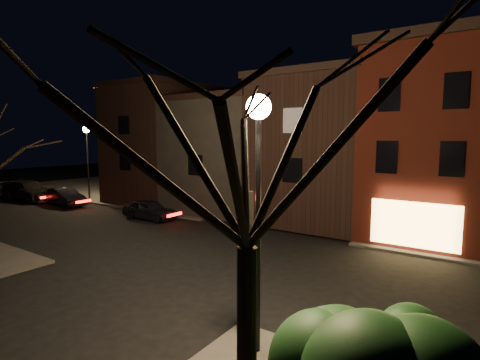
% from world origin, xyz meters
% --- Properties ---
extents(ground, '(120.00, 120.00, 0.00)m').
position_xyz_m(ground, '(0.00, 0.00, 0.00)').
color(ground, black).
rests_on(ground, ground).
extents(sidewalk_far_left, '(30.00, 30.00, 0.12)m').
position_xyz_m(sidewalk_far_left, '(-20.00, 20.00, 0.06)').
color(sidewalk_far_left, '#2D2B28').
rests_on(sidewalk_far_left, ground).
extents(corner_building, '(6.50, 8.50, 10.50)m').
position_xyz_m(corner_building, '(8.00, 9.47, 5.40)').
color(corner_building, '#4C150D').
rests_on(corner_building, ground).
extents(row_building_a, '(7.30, 10.30, 9.40)m').
position_xyz_m(row_building_a, '(1.50, 10.50, 4.83)').
color(row_building_a, black).
rests_on(row_building_a, ground).
extents(row_building_b, '(7.80, 10.30, 8.40)m').
position_xyz_m(row_building_b, '(-5.75, 10.50, 4.33)').
color(row_building_b, black).
rests_on(row_building_b, ground).
extents(row_building_c, '(7.30, 10.30, 9.90)m').
position_xyz_m(row_building_c, '(-13.00, 10.50, 5.08)').
color(row_building_c, black).
rests_on(row_building_c, ground).
extents(street_lamp_near, '(0.60, 0.60, 6.48)m').
position_xyz_m(street_lamp_near, '(6.20, -6.00, 5.18)').
color(street_lamp_near, black).
rests_on(street_lamp_near, sidewalk_near_right).
extents(street_lamp_far, '(0.60, 0.60, 6.48)m').
position_xyz_m(street_lamp_far, '(-19.00, 6.20, 5.18)').
color(street_lamp_far, black).
rests_on(street_lamp_far, sidewalk_far_left).
extents(traffic_signal, '(0.58, 0.38, 4.05)m').
position_xyz_m(traffic_signal, '(5.60, -5.51, 2.81)').
color(traffic_signal, black).
rests_on(traffic_signal, sidewalk_near_right).
extents(bare_tree_right, '(6.40, 6.40, 8.50)m').
position_xyz_m(bare_tree_right, '(7.50, -8.50, 6.15)').
color(bare_tree_right, black).
rests_on(bare_tree_right, sidewalk_near_right).
extents(parked_car_a, '(4.07, 1.85, 1.35)m').
position_xyz_m(parked_car_a, '(-8.33, 3.59, 0.68)').
color(parked_car_a, black).
rests_on(parked_car_a, ground).
extents(parked_car_b, '(4.60, 2.03, 1.47)m').
position_xyz_m(parked_car_b, '(-17.98, 3.27, 0.73)').
color(parked_car_b, black).
rests_on(parked_car_b, ground).
extents(parked_car_c, '(6.09, 2.86, 1.72)m').
position_xyz_m(parked_car_c, '(-22.91, 2.92, 0.86)').
color(parked_car_c, black).
rests_on(parked_car_c, ground).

